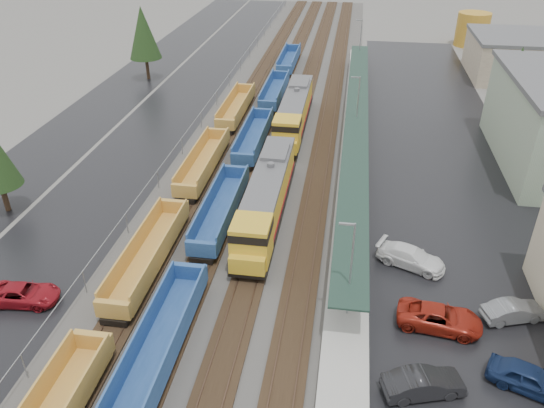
{
  "coord_description": "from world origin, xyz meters",
  "views": [
    {
      "loc": [
        8.59,
        -7.8,
        25.64
      ],
      "look_at": [
        2.55,
        31.5,
        2.0
      ],
      "focal_mm": 35.0,
      "sensor_mm": 36.0,
      "label": 1
    }
  ],
  "objects_px": {
    "parked_car_west_c": "(23,294)",
    "parked_car_east_b": "(440,318)",
    "parked_car_east_c": "(411,257)",
    "locomotive_trail": "(294,113)",
    "well_string_blue": "(221,210)",
    "parked_car_east_a": "(424,384)",
    "parked_car_east_d": "(530,379)",
    "well_string_yellow": "(149,255)",
    "storage_tank": "(472,29)",
    "locomotive_lead": "(266,199)",
    "parked_car_east_e": "(514,311)"
  },
  "relations": [
    {
      "from": "well_string_yellow",
      "to": "well_string_blue",
      "type": "height_order",
      "value": "well_string_blue"
    },
    {
      "from": "parked_car_east_c",
      "to": "locomotive_trail",
      "type": "bearing_deg",
      "value": 48.84
    },
    {
      "from": "well_string_blue",
      "to": "parked_car_east_c",
      "type": "xyz_separation_m",
      "value": [
        16.29,
        -4.24,
        -0.35
      ]
    },
    {
      "from": "parked_car_east_a",
      "to": "parked_car_east_c",
      "type": "distance_m",
      "value": 12.55
    },
    {
      "from": "well_string_blue",
      "to": "parked_car_east_d",
      "type": "height_order",
      "value": "well_string_blue"
    },
    {
      "from": "locomotive_trail",
      "to": "parked_car_east_d",
      "type": "height_order",
      "value": "locomotive_trail"
    },
    {
      "from": "storage_tank",
      "to": "parked_car_east_d",
      "type": "height_order",
      "value": "storage_tank"
    },
    {
      "from": "parked_car_east_d",
      "to": "well_string_blue",
      "type": "bearing_deg",
      "value": 77.71
    },
    {
      "from": "parked_car_east_b",
      "to": "parked_car_east_c",
      "type": "bearing_deg",
      "value": 19.36
    },
    {
      "from": "locomotive_lead",
      "to": "well_string_yellow",
      "type": "height_order",
      "value": "locomotive_lead"
    },
    {
      "from": "parked_car_east_c",
      "to": "parked_car_east_e",
      "type": "xyz_separation_m",
      "value": [
        6.54,
        -5.19,
        -0.07
      ]
    },
    {
      "from": "well_string_blue",
      "to": "parked_car_east_a",
      "type": "height_order",
      "value": "well_string_blue"
    },
    {
      "from": "well_string_blue",
      "to": "parked_car_east_a",
      "type": "relative_size",
      "value": 22.87
    },
    {
      "from": "parked_car_east_e",
      "to": "locomotive_trail",
      "type": "bearing_deg",
      "value": 12.72
    },
    {
      "from": "parked_car_east_e",
      "to": "parked_car_east_a",
      "type": "bearing_deg",
      "value": 119.03
    },
    {
      "from": "parked_car_west_c",
      "to": "well_string_blue",
      "type": "bearing_deg",
      "value": -47.19
    },
    {
      "from": "locomotive_trail",
      "to": "parked_car_east_b",
      "type": "bearing_deg",
      "value": -67.03
    },
    {
      "from": "well_string_yellow",
      "to": "parked_car_east_d",
      "type": "xyz_separation_m",
      "value": [
        26.37,
        -8.02,
        -0.3
      ]
    },
    {
      "from": "well_string_yellow",
      "to": "parked_car_east_c",
      "type": "bearing_deg",
      "value": 9.08
    },
    {
      "from": "well_string_yellow",
      "to": "parked_car_west_c",
      "type": "distance_m",
      "value": 9.24
    },
    {
      "from": "locomotive_trail",
      "to": "well_string_blue",
      "type": "height_order",
      "value": "locomotive_trail"
    },
    {
      "from": "parked_car_east_a",
      "to": "parked_car_east_d",
      "type": "xyz_separation_m",
      "value": [
        6.24,
        1.29,
        0.02
      ]
    },
    {
      "from": "locomotive_lead",
      "to": "parked_car_west_c",
      "type": "distance_m",
      "value": 20.46
    },
    {
      "from": "parked_car_east_b",
      "to": "parked_car_east_d",
      "type": "distance_m",
      "value": 6.53
    },
    {
      "from": "well_string_yellow",
      "to": "well_string_blue",
      "type": "bearing_deg",
      "value": 61.87
    },
    {
      "from": "storage_tank",
      "to": "parked_car_east_a",
      "type": "relative_size",
      "value": 1.24
    },
    {
      "from": "well_string_yellow",
      "to": "well_string_blue",
      "type": "relative_size",
      "value": 0.72
    },
    {
      "from": "parked_car_west_c",
      "to": "parked_car_east_b",
      "type": "bearing_deg",
      "value": -91.65
    },
    {
      "from": "locomotive_trail",
      "to": "parked_car_east_e",
      "type": "height_order",
      "value": "locomotive_trail"
    },
    {
      "from": "well_string_blue",
      "to": "parked_car_west_c",
      "type": "relative_size",
      "value": 21.73
    },
    {
      "from": "well_string_blue",
      "to": "parked_car_east_d",
      "type": "bearing_deg",
      "value": -34.72
    },
    {
      "from": "parked_car_west_c",
      "to": "parked_car_east_e",
      "type": "height_order",
      "value": "parked_car_east_e"
    },
    {
      "from": "well_string_blue",
      "to": "parked_car_east_c",
      "type": "distance_m",
      "value": 16.84
    },
    {
      "from": "locomotive_lead",
      "to": "parked_car_east_e",
      "type": "distance_m",
      "value": 21.3
    },
    {
      "from": "well_string_blue",
      "to": "parked_car_west_c",
      "type": "bearing_deg",
      "value": -131.75
    },
    {
      "from": "parked_car_east_d",
      "to": "parked_car_east_e",
      "type": "distance_m",
      "value": 6.09
    },
    {
      "from": "well_string_yellow",
      "to": "storage_tank",
      "type": "distance_m",
      "value": 83.75
    },
    {
      "from": "well_string_blue",
      "to": "parked_car_east_b",
      "type": "distance_m",
      "value": 20.82
    },
    {
      "from": "locomotive_lead",
      "to": "parked_car_east_e",
      "type": "xyz_separation_m",
      "value": [
        18.83,
        -9.82,
        -1.64
      ]
    },
    {
      "from": "locomotive_lead",
      "to": "well_string_blue",
      "type": "distance_m",
      "value": 4.2
    },
    {
      "from": "well_string_yellow",
      "to": "parked_car_east_e",
      "type": "distance_m",
      "value": 26.9
    },
    {
      "from": "well_string_yellow",
      "to": "parked_car_east_a",
      "type": "xyz_separation_m",
      "value": [
        20.14,
        -9.31,
        -0.33
      ]
    },
    {
      "from": "parked_car_east_d",
      "to": "parked_car_west_c",
      "type": "bearing_deg",
      "value": 108.0
    },
    {
      "from": "well_string_blue",
      "to": "parked_car_east_b",
      "type": "height_order",
      "value": "well_string_blue"
    },
    {
      "from": "well_string_yellow",
      "to": "parked_car_east_d",
      "type": "relative_size",
      "value": 16.51
    },
    {
      "from": "storage_tank",
      "to": "parked_car_east_e",
      "type": "bearing_deg",
      "value": -97.0
    },
    {
      "from": "locomotive_trail",
      "to": "parked_car_east_b",
      "type": "height_order",
      "value": "locomotive_trail"
    },
    {
      "from": "well_string_blue",
      "to": "storage_tank",
      "type": "relative_size",
      "value": 18.38
    },
    {
      "from": "parked_car_east_e",
      "to": "parked_car_east_d",
      "type": "bearing_deg",
      "value": 157.04
    },
    {
      "from": "parked_car_east_a",
      "to": "storage_tank",
      "type": "bearing_deg",
      "value": -27.85
    }
  ]
}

